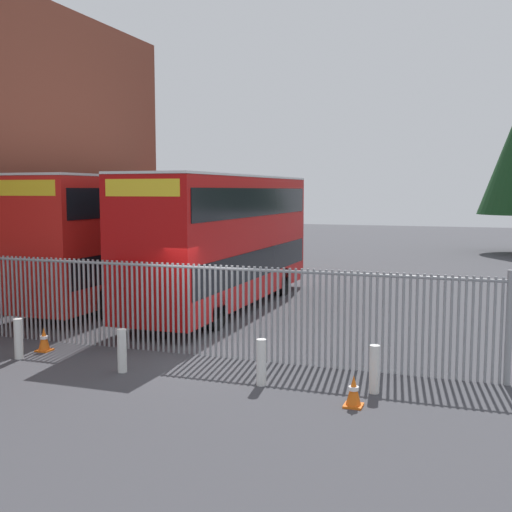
{
  "coord_description": "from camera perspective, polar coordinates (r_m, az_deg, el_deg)",
  "views": [
    {
      "loc": [
        6.26,
        -13.52,
        3.94
      ],
      "look_at": [
        0.0,
        4.0,
        2.0
      ],
      "focal_mm": 44.46,
      "sensor_mm": 36.0,
      "label": 1
    }
  ],
  "objects": [
    {
      "name": "palisade_fence",
      "position": [
        15.39,
        -7.01,
        -4.42
      ],
      "size": [
        14.95,
        0.14,
        2.35
      ],
      "color": "gray",
      "rests_on": "ground"
    },
    {
      "name": "bollard_center_front",
      "position": [
        14.16,
        -11.97,
        -8.33
      ],
      "size": [
        0.2,
        0.2,
        0.95
      ],
      "primitive_type": "cylinder",
      "color": "silver",
      "rests_on": "ground"
    },
    {
      "name": "double_decker_bus_behind_fence_left",
      "position": [
        23.24,
        -11.52,
        2.09
      ],
      "size": [
        2.54,
        10.81,
        4.42
      ],
      "color": "red",
      "rests_on": "ground"
    },
    {
      "name": "traffic_cone_by_gate",
      "position": [
        11.93,
        8.77,
        -11.93
      ],
      "size": [
        0.34,
        0.34,
        0.59
      ],
      "color": "orange",
      "rests_on": "ground"
    },
    {
      "name": "bollard_far_right",
      "position": [
        12.69,
        10.61,
        -9.99
      ],
      "size": [
        0.2,
        0.2,
        0.95
      ],
      "primitive_type": "cylinder",
      "color": "silver",
      "rests_on": "ground"
    },
    {
      "name": "traffic_cone_mid_forecourt",
      "position": [
        16.5,
        -18.53,
        -7.14
      ],
      "size": [
        0.34,
        0.34,
        0.59
      ],
      "color": "orange",
      "rests_on": "ground"
    },
    {
      "name": "ground_plane",
      "position": [
        22.75,
        3.4,
        -4.03
      ],
      "size": [
        100.0,
        100.0,
        0.0
      ],
      "primitive_type": "plane",
      "color": "#3D3D42"
    },
    {
      "name": "bollard_near_right",
      "position": [
        12.97,
        0.48,
        -9.54
      ],
      "size": [
        0.2,
        0.2,
        0.95
      ],
      "primitive_type": "cylinder",
      "color": "silver",
      "rests_on": "ground"
    },
    {
      "name": "bollard_near_left",
      "position": [
        15.94,
        -20.59,
        -6.99
      ],
      "size": [
        0.2,
        0.2,
        0.95
      ],
      "primitive_type": "cylinder",
      "color": "silver",
      "rests_on": "ground"
    },
    {
      "name": "double_decker_bus_near_gate",
      "position": [
        21.19,
        -2.87,
        1.84
      ],
      "size": [
        2.54,
        10.81,
        4.42
      ],
      "color": "#B70C0C",
      "rests_on": "ground"
    }
  ]
}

